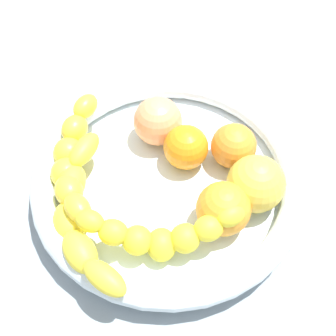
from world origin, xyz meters
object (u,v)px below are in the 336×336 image
object	(u,v)px
fruit_bowl	(168,178)
banana_draped_right	(72,159)
orange_mid_left	(221,211)
banana_arching_top	(79,216)
orange_mid_right	(186,147)
banana_draped_left	(161,234)
orange_front	(234,146)
peach_blush	(158,121)
apple_yellow	(256,184)

from	to	relation	value
fruit_bowl	banana_draped_right	distance (cm)	12.33
orange_mid_left	banana_arching_top	bearing A→B (deg)	-135.18
banana_draped_right	orange_mid_right	bearing A→B (deg)	51.80
banana_draped_left	orange_mid_left	xyz separation A→B (cm)	(3.02, 6.96, -0.07)
banana_arching_top	orange_front	world-z (taller)	orange_front
orange_front	orange_mid_right	distance (cm)	6.18
fruit_bowl	banana_draped_right	bearing A→B (deg)	-142.35
orange_mid_right	peach_blush	distance (cm)	5.56
banana_draped_right	banana_draped_left	bearing A→B (deg)	0.14
banana_draped_right	orange_mid_left	size ratio (longest dim) A/B	2.39
fruit_bowl	peach_blush	bearing A→B (deg)	143.12
banana_arching_top	orange_mid_left	world-z (taller)	orange_mid_left
orange_front	peach_blush	world-z (taller)	peach_blush
banana_draped_left	banana_draped_right	distance (cm)	15.28
banana_draped_left	peach_blush	bearing A→B (deg)	134.86
orange_mid_left	peach_blush	bearing A→B (deg)	161.61
banana_draped_right	apple_yellow	xyz separation A→B (cm)	(19.09, 12.53, 0.17)
fruit_bowl	orange_mid_left	world-z (taller)	orange_mid_left
banana_draped_right	orange_mid_right	xyz separation A→B (cm)	(8.96, 11.39, -0.44)
banana_draped_left	orange_front	size ratio (longest dim) A/B	2.49
banana_arching_top	peach_blush	size ratio (longest dim) A/B	2.89
banana_draped_right	banana_arching_top	distance (cm)	8.08
fruit_bowl	banana_draped_left	bearing A→B (deg)	-51.90
banana_draped_right	orange_mid_right	size ratio (longest dim) A/B	2.63
banana_draped_right	orange_front	size ratio (longest dim) A/B	2.59
banana_draped_right	orange_mid_left	xyz separation A→B (cm)	(18.30, 6.99, -0.14)
banana_arching_top	orange_mid_right	size ratio (longest dim) A/B	3.26
banana_draped_left	apple_yellow	world-z (taller)	apple_yellow
orange_mid_right	peach_blush	world-z (taller)	peach_blush
orange_mid_right	orange_front	bearing A→B (deg)	44.44
orange_front	orange_mid_left	xyz separation A→B (cm)	(4.93, -8.72, 0.26)
orange_front	orange_mid_left	world-z (taller)	orange_mid_left
banana_draped_left	banana_arching_top	distance (cm)	9.84
fruit_bowl	apple_yellow	xyz separation A→B (cm)	(9.55, 5.17, 2.77)
banana_draped_left	peach_blush	size ratio (longest dim) A/B	2.24
banana_arching_top	apple_yellow	xyz separation A→B (cm)	(12.47, 17.14, 0.46)
banana_arching_top	peach_blush	bearing A→B (deg)	100.87
banana_arching_top	orange_mid_left	bearing A→B (deg)	44.82
apple_yellow	peach_blush	size ratio (longest dim) A/B	1.07
peach_blush	banana_draped_left	bearing A→B (deg)	-45.14
apple_yellow	fruit_bowl	bearing A→B (deg)	-151.58
orange_mid_left	apple_yellow	size ratio (longest dim) A/B	0.91
fruit_bowl	orange_front	world-z (taller)	orange_front
peach_blush	banana_arching_top	bearing A→B (deg)	-79.13
banana_draped_right	orange_front	world-z (taller)	same
banana_draped_left	orange_mid_right	distance (cm)	13.00
banana_arching_top	fruit_bowl	bearing A→B (deg)	76.30
banana_draped_right	peach_blush	size ratio (longest dim) A/B	2.33
orange_mid_left	orange_mid_right	size ratio (longest dim) A/B	1.10
orange_mid_right	fruit_bowl	bearing A→B (deg)	-81.85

